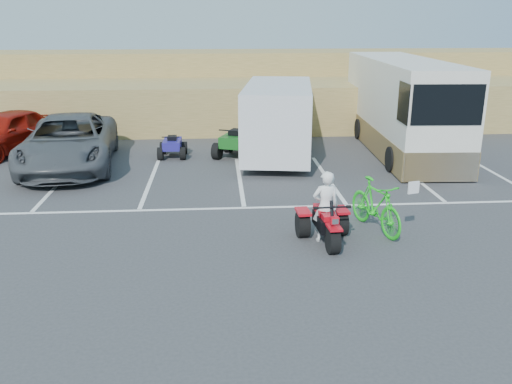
{
  "coord_description": "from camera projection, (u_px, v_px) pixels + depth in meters",
  "views": [
    {
      "loc": [
        -0.66,
        -10.82,
        4.7
      ],
      "look_at": [
        0.18,
        0.63,
        1.0
      ],
      "focal_mm": 38.0,
      "sensor_mm": 36.0,
      "label": 1
    }
  ],
  "objects": [
    {
      "name": "ground",
      "position": [
        250.0,
        245.0,
        11.76
      ],
      "size": [
        100.0,
        100.0,
        0.0
      ],
      "primitive_type": "plane",
      "color": "#363639",
      "rests_on": "ground"
    },
    {
      "name": "quad_atv_blue",
      "position": [
        173.0,
        157.0,
        19.21
      ],
      "size": [
        0.98,
        1.3,
        0.84
      ],
      "primitive_type": null,
      "rotation": [
        0.0,
        0.0,
        -0.01
      ],
      "color": "navy",
      "rests_on": "ground"
    },
    {
      "name": "red_trike_atv",
      "position": [
        326.0,
        243.0,
        11.86
      ],
      "size": [
        1.24,
        1.6,
        1.0
      ],
      "primitive_type": null,
      "rotation": [
        0.0,
        0.0,
        0.06
      ],
      "color": "red",
      "rests_on": "ground"
    },
    {
      "name": "rv_motorhome",
      "position": [
        401.0,
        112.0,
        19.97
      ],
      "size": [
        2.7,
        9.12,
        3.24
      ],
      "rotation": [
        0.0,
        0.0,
        -0.05
      ],
      "color": "silver",
      "rests_on": "ground"
    },
    {
      "name": "rider",
      "position": [
        326.0,
        207.0,
        11.75
      ],
      "size": [
        0.6,
        0.41,
        1.59
      ],
      "primitive_type": "imported",
      "rotation": [
        0.0,
        0.0,
        3.2
      ],
      "color": "white",
      "rests_on": "ground"
    },
    {
      "name": "grey_pickup",
      "position": [
        69.0,
        142.0,
        17.67
      ],
      "size": [
        3.43,
        6.3,
        1.68
      ],
      "primitive_type": "imported",
      "rotation": [
        0.0,
        0.0,
        0.11
      ],
      "color": "#46494E",
      "rests_on": "ground"
    },
    {
      "name": "green_dirt_bike",
      "position": [
        376.0,
        206.0,
        12.4
      ],
      "size": [
        1.13,
        2.08,
        1.2
      ],
      "primitive_type": "imported",
      "rotation": [
        0.0,
        0.0,
        0.3
      ],
      "color": "#14BF19",
      "rests_on": "ground"
    },
    {
      "name": "cargo_trailer",
      "position": [
        278.0,
        119.0,
        18.71
      ],
      "size": [
        2.96,
        5.72,
        2.55
      ],
      "rotation": [
        0.0,
        0.0,
        -0.15
      ],
      "color": "silver",
      "rests_on": "ground"
    },
    {
      "name": "red_car",
      "position": [
        5.0,
        132.0,
        19.59
      ],
      "size": [
        3.31,
        4.88,
        1.54
      ],
      "primitive_type": "imported",
      "rotation": [
        0.0,
        0.0,
        -0.36
      ],
      "color": "maroon",
      "rests_on": "ground"
    },
    {
      "name": "grass_embankment",
      "position": [
        230.0,
        89.0,
        26.02
      ],
      "size": [
        40.0,
        8.5,
        3.1
      ],
      "color": "olive",
      "rests_on": "ground"
    },
    {
      "name": "quad_atv_green",
      "position": [
        236.0,
        157.0,
        19.25
      ],
      "size": [
        1.78,
        2.01,
        1.09
      ],
      "primitive_type": null,
      "rotation": [
        0.0,
        0.0,
        -0.39
      ],
      "color": "#135518",
      "rests_on": "ground"
    },
    {
      "name": "parking_stripes",
      "position": [
        271.0,
        188.0,
        15.68
      ],
      "size": [
        28.0,
        5.16,
        0.01
      ],
      "color": "white",
      "rests_on": "ground"
    }
  ]
}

